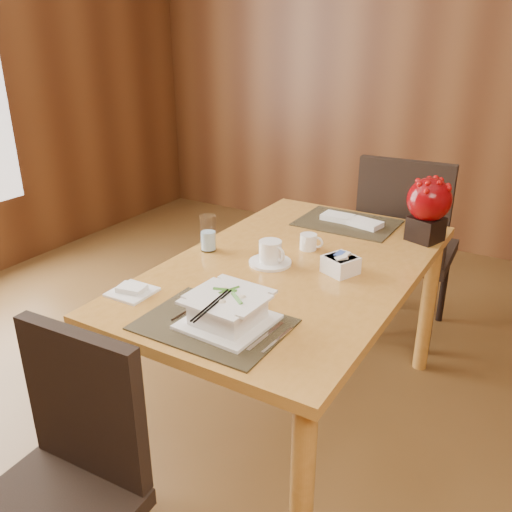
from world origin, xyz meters
The scene contains 14 objects.
back_wall centered at (0.00, 3.00, 1.40)m, with size 5.00×0.02×2.80m, color brown.
dining_table centered at (0.00, 0.60, 0.65)m, with size 0.90×1.50×0.75m.
placemat_near centered at (0.00, 0.05, 0.75)m, with size 0.45×0.33×0.01m, color black.
placemat_far centered at (0.00, 1.15, 0.75)m, with size 0.45×0.33×0.01m, color black.
soup_setting centered at (0.04, 0.07, 0.80)m, with size 0.27×0.27×0.10m.
coffee_cup centered at (-0.08, 0.55, 0.79)m, with size 0.17×0.17×0.10m.
water_glass centered at (-0.37, 0.54, 0.83)m, with size 0.07×0.07×0.15m, color white.
creamer_jug centered at (-0.02, 0.77, 0.78)m, with size 0.09×0.09×0.07m, color white, non-canonical shape.
sugar_caddy centered at (0.19, 0.62, 0.78)m, with size 0.11×0.11×0.07m, color white.
berry_decor centered at (0.37, 1.12, 0.91)m, with size 0.19×0.19×0.28m.
napkins_far centered at (0.03, 1.15, 0.77)m, with size 0.29×0.10×0.03m, color white, non-canonical shape.
bread_plate centered at (-0.37, 0.08, 0.75)m, with size 0.14×0.14×0.01m, color white.
near_chair centered at (-0.14, -0.46, 0.50)m, with size 0.43×0.44×0.89m.
far_chair centered at (0.18, 1.53, 0.58)m, with size 0.50×0.51×1.02m.
Camera 1 is at (0.87, -1.14, 1.61)m, focal length 38.00 mm.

